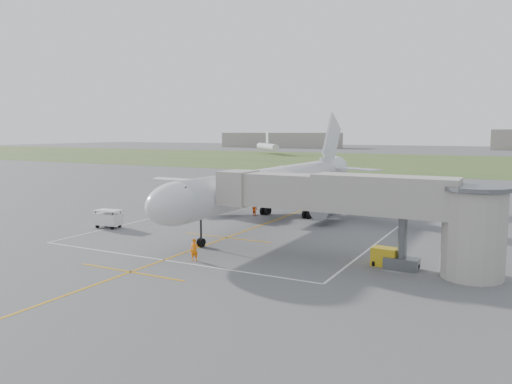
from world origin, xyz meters
The scene contains 11 objects.
ground centered at (0.00, 0.00, 0.00)m, with size 700.00×700.00×0.00m, color #4E4E50.
grass_strip centered at (0.00, 130.00, 0.01)m, with size 700.00×120.00×0.02m, color #3E5826.
apron_markings centered at (0.00, -5.82, 0.01)m, with size 28.20×60.00×0.01m.
airliner centered at (0.00, 0.75, 4.39)m, with size 38.93×46.75×13.52m.
jet_bridge centered at (15.72, -13.50, 4.74)m, with size 23.40×5.00×7.20m.
gpu_unit centered at (16.63, -13.22, 0.73)m, with size 2.08×1.57×1.47m.
baggage_cart centered at (-14.33, -11.59, 1.01)m, with size 2.99×1.96×1.98m.
ramp_worker_nose centered at (2.39, -19.01, 0.92)m, with size 0.67×0.44×1.85m, color orange.
ramp_worker_wing centered at (-3.74, 3.05, 0.83)m, with size 0.80×0.63×1.65m, color #FF4708.
distant_hangars centered at (-16.15, 265.19, 5.17)m, with size 345.00×49.00×12.00m.
distant_aircraft centered at (12.46, 174.88, 3.59)m, with size 210.23×54.58×8.85m.
Camera 1 is at (25.64, -52.09, 10.57)m, focal length 35.00 mm.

